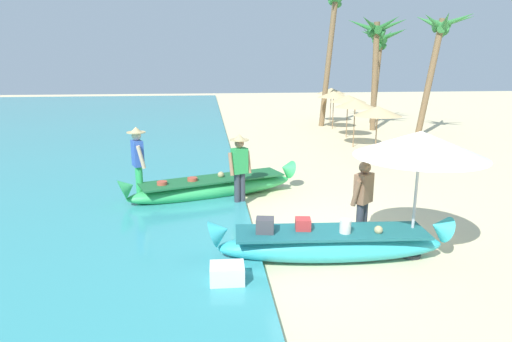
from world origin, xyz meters
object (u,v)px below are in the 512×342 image
person_vendor_hatted (240,165)px  person_vendor_assistant (138,159)px  patio_umbrella_large (420,144)px  cooler_box (227,276)px  boat_green_midground (213,187)px  person_tourist_customer (363,198)px  boat_cyan_foreground (330,244)px  palm_tree_tall_inland (381,45)px  palm_tree_leaning_seaward (440,35)px  palm_tree_mid_cluster (334,13)px  palm_tree_far_behind (376,39)px

person_vendor_hatted → person_vendor_assistant: (-2.40, 0.49, 0.09)m
patio_umbrella_large → cooler_box: bearing=-167.1°
boat_green_midground → cooler_box: 4.54m
person_tourist_customer → person_vendor_assistant: bearing=146.6°
boat_cyan_foreground → person_vendor_assistant: (-3.73, 3.63, 0.78)m
palm_tree_tall_inland → palm_tree_leaning_seaward: size_ratio=0.94×
palm_tree_leaning_seaward → palm_tree_mid_cluster: 5.39m
boat_cyan_foreground → person_vendor_assistant: size_ratio=2.28×
patio_umbrella_large → palm_tree_tall_inland: size_ratio=0.43×
palm_tree_tall_inland → cooler_box: bearing=-117.7°
person_vendor_hatted → boat_green_midground: bearing=133.9°
palm_tree_far_behind → boat_green_midground: bearing=-127.8°
palm_tree_tall_inland → cooler_box: palm_tree_tall_inland is taller
person_vendor_assistant → palm_tree_far_behind: size_ratio=0.34×
boat_cyan_foreground → person_tourist_customer: 1.18m
person_vendor_hatted → palm_tree_far_behind: 13.69m
person_vendor_hatted → person_tourist_customer: (2.11, -2.48, -0.10)m
palm_tree_tall_inland → cooler_box: size_ratio=9.93×
palm_tree_far_behind → person_vendor_hatted: bearing=-124.0°
palm_tree_far_behind → person_vendor_assistant: bearing=-133.1°
palm_tree_mid_cluster → patio_umbrella_large: bearing=-100.7°
boat_green_midground → palm_tree_leaning_seaward: size_ratio=0.83×
palm_tree_tall_inland → person_vendor_hatted: bearing=-122.6°
patio_umbrella_large → palm_tree_leaning_seaward: 14.08m
person_vendor_assistant → palm_tree_leaning_seaward: 15.02m
palm_tree_leaning_seaward → patio_umbrella_large: bearing=-119.0°
patio_umbrella_large → palm_tree_tall_inland: palm_tree_tall_inland is taller
boat_green_midground → palm_tree_leaning_seaward: 13.78m
boat_cyan_foreground → boat_green_midground: bearing=117.2°
palm_tree_mid_cluster → person_vendor_assistant: bearing=-123.9°
person_vendor_hatted → palm_tree_leaning_seaward: palm_tree_leaning_seaward is taller
palm_tree_far_behind → person_tourist_customer: bearing=-111.5°
palm_tree_tall_inland → cooler_box: (-9.16, -17.43, -4.00)m
boat_cyan_foreground → palm_tree_tall_inland: 18.62m
person_vendor_hatted → palm_tree_tall_inland: bearing=57.4°
cooler_box → person_tourist_customer: bearing=30.0°
palm_tree_leaning_seaward → cooler_box: 16.86m
patio_umbrella_large → palm_tree_mid_cluster: size_ratio=0.31×
person_vendor_hatted → palm_tree_far_behind: (7.42, 11.00, 3.39)m
boat_cyan_foreground → boat_green_midground: 4.24m
boat_cyan_foreground → palm_tree_leaning_seaward: (8.19, 12.11, 4.17)m
palm_tree_leaning_seaward → palm_tree_mid_cluster: (-3.73, 3.69, 1.25)m
person_tourist_customer → cooler_box: bearing=-151.5°
boat_green_midground → palm_tree_tall_inland: 16.36m
palm_tree_leaning_seaward → cooler_box: size_ratio=10.52×
person_tourist_customer → person_vendor_assistant: person_vendor_assistant is taller
boat_green_midground → person_vendor_hatted: size_ratio=2.63×
palm_tree_mid_cluster → boat_green_midground: bearing=-118.0°
person_vendor_assistant → palm_tree_mid_cluster: 15.39m
boat_green_midground → palm_tree_leaning_seaward: bearing=39.4°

